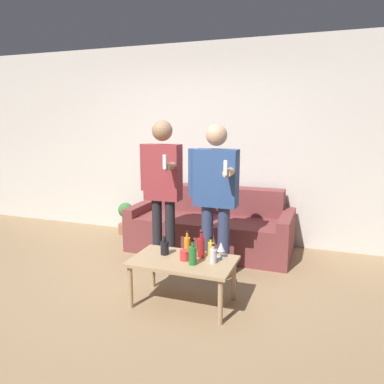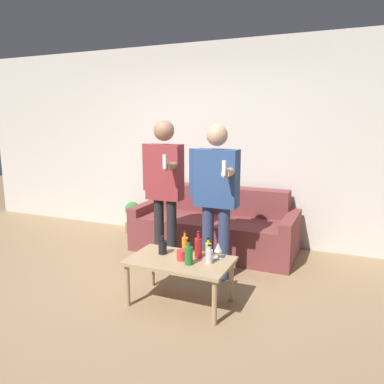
# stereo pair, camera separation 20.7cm
# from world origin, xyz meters

# --- Properties ---
(ground_plane) EXTENTS (16.00, 16.00, 0.00)m
(ground_plane) POSITION_xyz_m (0.00, 0.00, 0.00)
(ground_plane) COLOR #997A56
(wall_back) EXTENTS (8.00, 0.06, 2.70)m
(wall_back) POSITION_xyz_m (0.00, 2.11, 1.35)
(wall_back) COLOR silver
(wall_back) RESTS_ON ground_plane
(couch) EXTENTS (2.06, 0.88, 0.79)m
(couch) POSITION_xyz_m (0.32, 1.60, 0.29)
(couch) COLOR brown
(couch) RESTS_ON ground_plane
(coffee_table) EXTENTS (0.93, 0.56, 0.43)m
(coffee_table) POSITION_xyz_m (0.52, 0.09, 0.38)
(coffee_table) COLOR tan
(coffee_table) RESTS_ON ground_plane
(bottle_orange) EXTENTS (0.08, 0.08, 0.17)m
(bottle_orange) POSITION_xyz_m (0.31, 0.16, 0.50)
(bottle_orange) COLOR black
(bottle_orange) RESTS_ON coffee_table
(bottle_green) EXTENTS (0.07, 0.07, 0.25)m
(bottle_green) POSITION_xyz_m (0.66, 0.21, 0.52)
(bottle_green) COLOR #B21E1E
(bottle_green) RESTS_ON coffee_table
(bottle_dark) EXTENTS (0.06, 0.06, 0.17)m
(bottle_dark) POSITION_xyz_m (0.73, 0.28, 0.49)
(bottle_dark) COLOR yellow
(bottle_dark) RESTS_ON coffee_table
(bottle_yellow) EXTENTS (0.07, 0.07, 0.22)m
(bottle_yellow) POSITION_xyz_m (0.64, 0.02, 0.51)
(bottle_yellow) COLOR #23752D
(bottle_yellow) RESTS_ON coffee_table
(bottle_red) EXTENTS (0.06, 0.06, 0.17)m
(bottle_red) POSITION_xyz_m (0.80, 0.11, 0.49)
(bottle_red) COLOR silver
(bottle_red) RESTS_ON coffee_table
(bottle_clear) EXTENTS (0.06, 0.06, 0.23)m
(bottle_clear) POSITION_xyz_m (0.51, 0.24, 0.51)
(bottle_clear) COLOR orange
(bottle_clear) RESTS_ON coffee_table
(wine_glass_near) EXTENTS (0.07, 0.07, 0.15)m
(wine_glass_near) POSITION_xyz_m (0.83, 0.26, 0.53)
(wine_glass_near) COLOR silver
(wine_glass_near) RESTS_ON coffee_table
(cup_on_table) EXTENTS (0.10, 0.10, 0.09)m
(cup_on_table) POSITION_xyz_m (0.55, 0.09, 0.47)
(cup_on_table) COLOR red
(cup_on_table) RESTS_ON coffee_table
(person_standing_left) EXTENTS (0.47, 0.42, 1.67)m
(person_standing_left) POSITION_xyz_m (0.02, 0.78, 0.99)
(person_standing_left) COLOR #232328
(person_standing_left) RESTS_ON ground_plane
(person_standing_right) EXTENTS (0.53, 0.43, 1.63)m
(person_standing_right) POSITION_xyz_m (0.62, 0.77, 0.95)
(person_standing_right) COLOR navy
(person_standing_right) RESTS_ON ground_plane
(potted_plant) EXTENTS (0.23, 0.23, 0.47)m
(potted_plant) POSITION_xyz_m (-1.07, 1.84, 0.24)
(potted_plant) COLOR #936042
(potted_plant) RESTS_ON ground_plane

